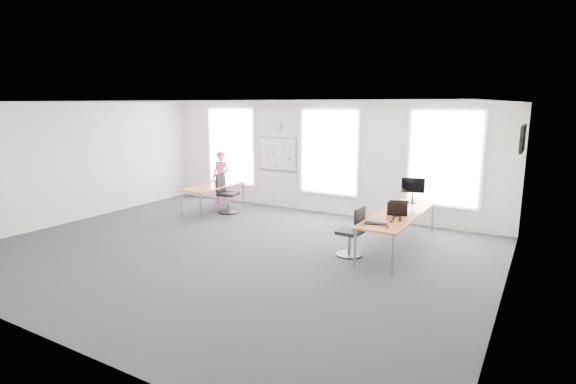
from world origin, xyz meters
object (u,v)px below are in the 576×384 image
Objects in this scene: chair_left at (226,195)px; monitor at (413,188)px; keyboard at (376,224)px; headphones at (397,219)px; desk_left at (214,188)px; chair_right at (352,235)px; desk_right at (399,215)px; person at (221,177)px.

monitor reaches higher than chair_left.
chair_left is 2.62× the size of keyboard.
keyboard is 0.51m from headphones.
monitor reaches higher than keyboard.
desk_left is at bearing 168.87° from monitor.
keyboard is at bearing -18.46° from desk_left.
chair_right reaches higher than desk_left.
desk_left is at bearing 178.60° from headphones.
chair_left reaches higher than desk_left.
keyboard reaches higher than desk_right.
desk_right is at bearing 67.95° from keyboard.
chair_left reaches higher than keyboard.
chair_left reaches higher than desk_right.
person is 5.93m from monitor.
keyboard is (5.81, -2.68, -0.02)m from person.
desk_left is 0.46m from chair_left.
monitor is at bearing 107.87° from headphones.
chair_left is 5.39m from headphones.
desk_left is 5.11m from chair_right.
desk_right is 1.18m from chair_right.
chair_right is 1.74× the size of monitor.
headphones is at bearing -116.11° from chair_left.
person is at bearing 159.92° from monitor.
desk_left is 1.81× the size of chair_left.
person reaches higher than desk_left.
chair_right is at bearing -149.68° from headphones.
headphones reaches higher than desk_right.
chair_right reaches higher than keyboard.
keyboard reaches higher than desk_left.
headphones is 0.30× the size of monitor.
monitor is (-0.03, 1.09, 0.39)m from desk_right.
desk_right is 5.52m from desk_left.
desk_right is 2.84× the size of chair_left.
desk_right is 6.13m from person.
chair_left is (-5.05, 0.68, -0.23)m from desk_right.
chair_left is 0.69× the size of person.
keyboard is 2.24m from monitor.
chair_right is at bearing -121.63° from chair_left.
person is 6.40m from keyboard.
chair_left is 5.27m from keyboard.
person reaches higher than chair_right.
desk_left is (-5.48, 0.67, -0.05)m from desk_right.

